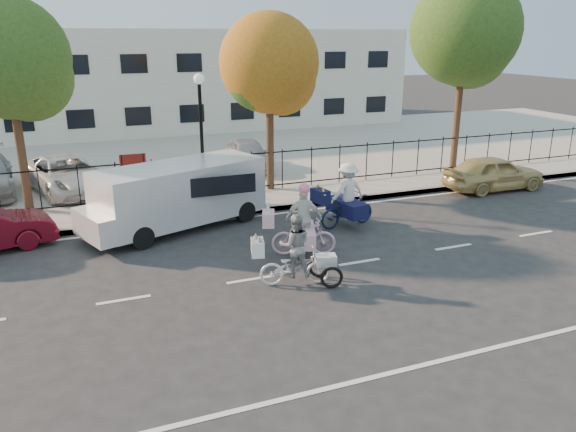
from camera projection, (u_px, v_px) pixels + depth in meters
name	position (u px, v px, depth m)	size (l,w,h in m)	color
ground	(251.00, 280.00, 13.69)	(120.00, 120.00, 0.00)	#333334
road_markings	(251.00, 279.00, 13.69)	(60.00, 9.52, 0.01)	silver
curb	(202.00, 217.00, 18.13)	(60.00, 0.10, 0.15)	#A8A399
sidewalk	(195.00, 208.00, 19.06)	(60.00, 2.20, 0.15)	#A8A399
parking_lot	(154.00, 157.00, 26.93)	(60.00, 15.60, 0.15)	#A8A399
iron_fence	(187.00, 177.00, 19.78)	(58.00, 0.06, 1.50)	black
building	(126.00, 80.00, 34.87)	(34.00, 10.00, 6.00)	silver
lamppost	(201.00, 115.00, 18.92)	(0.36, 0.36, 4.33)	black
street_sign	(133.00, 170.00, 18.62)	(0.85, 0.06, 1.80)	black
zebra_trike	(295.00, 258.00, 13.24)	(2.06, 1.18, 1.76)	white
unicorn_bike	(302.00, 229.00, 15.00)	(2.03, 1.48, 2.01)	#EBB2CE
bull_bike	(346.00, 201.00, 17.27)	(2.21, 1.53, 2.01)	#0F1734
white_van	(177.00, 193.00, 17.03)	(6.08, 3.56, 1.99)	silver
gold_sedan	(494.00, 173.00, 21.39)	(1.58, 3.93, 1.34)	tan
lot_car_b	(66.00, 174.00, 20.56)	(2.18, 4.73, 1.31)	silver
lot_car_d	(248.00, 154.00, 24.18)	(1.50, 3.73, 1.27)	#9D9EA4
tree_west	(13.00, 64.00, 17.34)	(3.77, 3.77, 6.92)	#442D1D
tree_mid	(272.00, 68.00, 19.94)	(3.58, 3.55, 6.52)	#442D1D
tree_east	(467.00, 36.00, 22.52)	(4.40, 4.40, 8.06)	#442D1D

